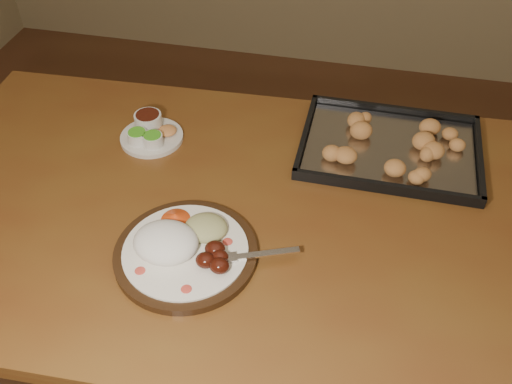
# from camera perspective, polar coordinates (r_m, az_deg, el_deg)

# --- Properties ---
(dining_table) EXTENTS (1.54, 0.96, 0.75)m
(dining_table) POSITION_cam_1_polar(r_m,az_deg,el_deg) (1.34, -2.55, -4.55)
(dining_table) COLOR brown
(dining_table) RESTS_ON ground
(dinner_plate) EXTENTS (0.37, 0.29, 0.07)m
(dinner_plate) POSITION_cam_1_polar(r_m,az_deg,el_deg) (1.17, -7.31, -5.48)
(dinner_plate) COLOR black
(dinner_plate) RESTS_ON dining_table
(condiment_saucer) EXTENTS (0.16, 0.16, 0.05)m
(condiment_saucer) POSITION_cam_1_polar(r_m,az_deg,el_deg) (1.47, -10.54, 5.89)
(condiment_saucer) COLOR beige
(condiment_saucer) RESTS_ON dining_table
(baking_tray) EXTENTS (0.44, 0.32, 0.05)m
(baking_tray) POSITION_cam_1_polar(r_m,az_deg,el_deg) (1.44, 13.26, 4.49)
(baking_tray) COLOR black
(baking_tray) RESTS_ON dining_table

